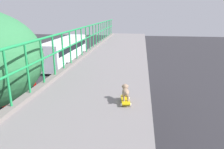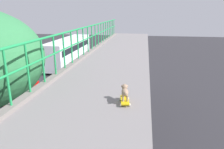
{
  "view_description": "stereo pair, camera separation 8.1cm",
  "coord_description": "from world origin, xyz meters",
  "px_view_note": "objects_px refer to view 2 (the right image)",
  "views": [
    {
      "loc": [
        2.02,
        -1.83,
        6.81
      ],
      "look_at": [
        1.4,
        2.58,
        5.46
      ],
      "focal_mm": 33.57,
      "sensor_mm": 36.0,
      "label": 1
    },
    {
      "loc": [
        2.1,
        -1.82,
        6.81
      ],
      "look_at": [
        1.4,
        2.58,
        5.46
      ],
      "focal_mm": 33.57,
      "sensor_mm": 36.0,
      "label": 2
    }
  ],
  "objects_px": {
    "car_silver_fifth": "(40,109)",
    "small_dog": "(125,91)",
    "city_bus": "(69,50)",
    "toy_skateboard": "(125,100)",
    "car_white_seventh": "(74,78)",
    "car_red_taxi_sixth": "(18,90)"
  },
  "relations": [
    {
      "from": "car_silver_fifth",
      "to": "car_white_seventh",
      "type": "xyz_separation_m",
      "value": [
        0.05,
        6.76,
        -0.02
      ]
    },
    {
      "from": "car_silver_fifth",
      "to": "toy_skateboard",
      "type": "height_order",
      "value": "toy_skateboard"
    },
    {
      "from": "car_white_seventh",
      "to": "toy_skateboard",
      "type": "xyz_separation_m",
      "value": [
        6.26,
        -14.59,
        4.54
      ]
    },
    {
      "from": "car_silver_fifth",
      "to": "city_bus",
      "type": "bearing_deg",
      "value": 102.75
    },
    {
      "from": "car_white_seventh",
      "to": "toy_skateboard",
      "type": "bearing_deg",
      "value": -66.77
    },
    {
      "from": "car_red_taxi_sixth",
      "to": "small_dog",
      "type": "relative_size",
      "value": 10.48
    },
    {
      "from": "toy_skateboard",
      "to": "small_dog",
      "type": "xyz_separation_m",
      "value": [
        -0.0,
        0.05,
        0.18
      ]
    },
    {
      "from": "toy_skateboard",
      "to": "small_dog",
      "type": "bearing_deg",
      "value": 95.79
    },
    {
      "from": "car_red_taxi_sixth",
      "to": "city_bus",
      "type": "bearing_deg",
      "value": 89.61
    },
    {
      "from": "car_silver_fifth",
      "to": "city_bus",
      "type": "relative_size",
      "value": 0.35
    },
    {
      "from": "city_bus",
      "to": "toy_skateboard",
      "type": "height_order",
      "value": "toy_skateboard"
    },
    {
      "from": "city_bus",
      "to": "car_white_seventh",
      "type": "bearing_deg",
      "value": -67.18
    },
    {
      "from": "car_red_taxi_sixth",
      "to": "city_bus",
      "type": "relative_size",
      "value": 0.34
    },
    {
      "from": "car_silver_fifth",
      "to": "small_dog",
      "type": "xyz_separation_m",
      "value": [
        6.31,
        -7.78,
        4.69
      ]
    },
    {
      "from": "car_silver_fifth",
      "to": "car_white_seventh",
      "type": "height_order",
      "value": "car_white_seventh"
    },
    {
      "from": "car_red_taxi_sixth",
      "to": "toy_skateboard",
      "type": "relative_size",
      "value": 8.71
    },
    {
      "from": "car_red_taxi_sixth",
      "to": "toy_skateboard",
      "type": "height_order",
      "value": "toy_skateboard"
    },
    {
      "from": "city_bus",
      "to": "small_dog",
      "type": "xyz_separation_m",
      "value": [
        9.68,
        -22.68,
        3.46
      ]
    },
    {
      "from": "toy_skateboard",
      "to": "small_dog",
      "type": "height_order",
      "value": "small_dog"
    },
    {
      "from": "small_dog",
      "to": "toy_skateboard",
      "type": "bearing_deg",
      "value": -84.21
    },
    {
      "from": "car_white_seventh",
      "to": "toy_skateboard",
      "type": "distance_m",
      "value": 16.51
    },
    {
      "from": "car_silver_fifth",
      "to": "small_dog",
      "type": "bearing_deg",
      "value": -50.98
    }
  ]
}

